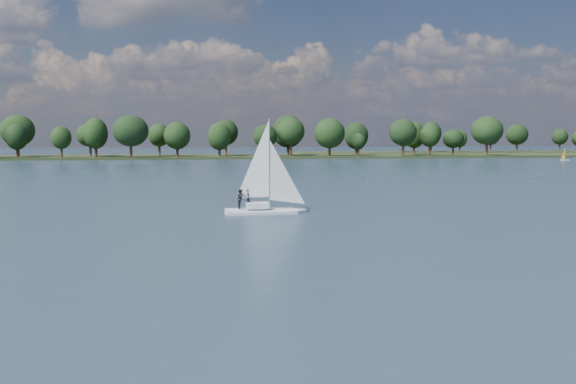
{
  "coord_description": "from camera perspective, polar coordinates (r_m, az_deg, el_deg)",
  "views": [
    {
      "loc": [
        2.88,
        -19.94,
        7.28
      ],
      "look_at": [
        11.64,
        35.21,
        2.5
      ],
      "focal_mm": 40.0,
      "sensor_mm": 36.0,
      "label": 1
    }
  ],
  "objects": [
    {
      "name": "ground",
      "position": [
        120.2,
        -10.38,
        1.34
      ],
      "size": [
        700.0,
        700.0,
        0.0
      ],
      "primitive_type": "plane",
      "color": "#233342",
      "rests_on": "ground"
    },
    {
      "name": "far_shore",
      "position": [
        232.07,
        -9.74,
        3.03
      ],
      "size": [
        660.0,
        40.0,
        1.5
      ],
      "primitive_type": "cube",
      "color": "black",
      "rests_on": "ground"
    },
    {
      "name": "far_shore_back",
      "position": [
        321.1,
        20.32,
        3.29
      ],
      "size": [
        220.0,
        30.0,
        1.4
      ],
      "primitive_type": "cube",
      "color": "black",
      "rests_on": "ground"
    },
    {
      "name": "sailboat",
      "position": [
        60.95,
        -2.35,
        0.53
      ],
      "size": [
        7.32,
        2.48,
        9.48
      ],
      "rotation": [
        0.0,
        0.0,
        0.07
      ],
      "color": "silver",
      "rests_on": "ground"
    },
    {
      "name": "dinghy_orange",
      "position": [
        221.06,
        23.39,
        2.86
      ],
      "size": [
        2.73,
        1.31,
        4.21
      ],
      "rotation": [
        0.0,
        0.0,
        0.11
      ],
      "color": "white",
      "rests_on": "ground"
    },
    {
      "name": "treeline",
      "position": [
        228.31,
        -9.34,
        5.05
      ],
      "size": [
        562.97,
        74.5,
        18.13
      ],
      "color": "black",
      "rests_on": "ground"
    }
  ]
}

